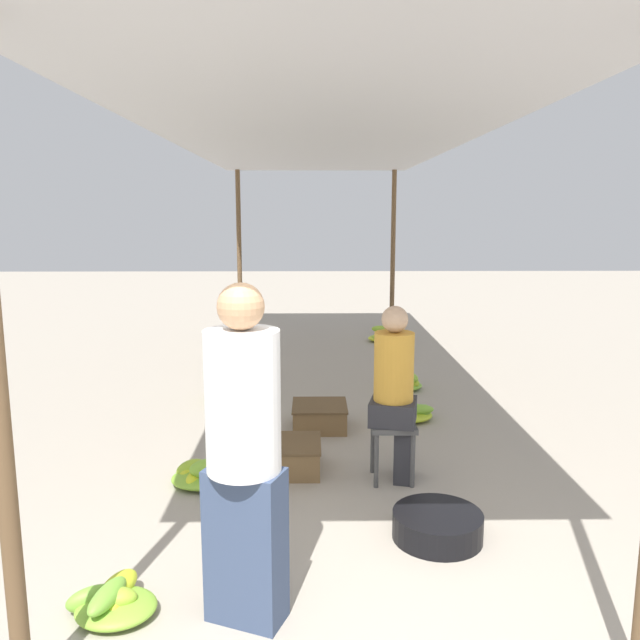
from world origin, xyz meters
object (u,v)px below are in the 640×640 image
(banana_pile_right_2, at_px, (403,382))
(banana_pile_right_0, at_px, (410,411))
(stool, at_px, (392,434))
(vendor_seated, at_px, (396,390))
(vendor_foreground, at_px, (244,451))
(banana_pile_left_1, at_px, (242,364))
(basin_black, at_px, (437,525))
(banana_pile_right_1, at_px, (384,336))
(banana_pile_left_3, at_px, (113,601))
(crate_mid, at_px, (289,456))
(crate_near, at_px, (320,416))
(banana_pile_left_0, at_px, (204,474))
(banana_pile_left_2, at_px, (231,393))

(banana_pile_right_2, bearing_deg, banana_pile_right_0, -94.89)
(banana_pile_right_0, bearing_deg, stool, -104.16)
(stool, relative_size, vendor_seated, 0.34)
(vendor_foreground, xyz_separation_m, banana_pile_right_0, (1.31, 3.09, -0.81))
(banana_pile_left_1, bearing_deg, basin_black, -68.46)
(banana_pile_right_2, bearing_deg, banana_pile_left_1, 154.32)
(banana_pile_right_1, bearing_deg, banana_pile_right_2, -91.99)
(banana_pile_left_3, distance_m, banana_pile_right_1, 7.24)
(banana_pile_right_1, height_order, crate_mid, banana_pile_right_1)
(banana_pile_right_1, bearing_deg, crate_mid, -104.88)
(stool, distance_m, crate_near, 1.32)
(banana_pile_left_0, height_order, crate_near, crate_near)
(vendor_foreground, height_order, banana_pile_right_0, vendor_foreground)
(stool, bearing_deg, banana_pile_right_2, 79.73)
(banana_pile_right_1, bearing_deg, banana_pile_left_1, -138.91)
(banana_pile_left_0, xyz_separation_m, banana_pile_left_2, (-0.06, 2.09, 0.03))
(banana_pile_right_1, distance_m, crate_near, 4.24)
(stool, xyz_separation_m, crate_mid, (-0.80, 0.18, -0.25))
(banana_pile_right_0, bearing_deg, banana_pile_left_1, 133.22)
(vendor_seated, distance_m, banana_pile_left_2, 2.61)
(stool, relative_size, banana_pile_left_3, 0.94)
(vendor_seated, bearing_deg, banana_pile_left_1, 114.30)
(banana_pile_left_1, height_order, banana_pile_right_2, banana_pile_right_2)
(vendor_foreground, distance_m, banana_pile_left_1, 5.21)
(banana_pile_left_3, bearing_deg, stool, 44.65)
(banana_pile_left_3, relative_size, crate_mid, 0.94)
(basin_black, bearing_deg, crate_near, 109.12)
(banana_pile_left_3, distance_m, banana_pile_right_0, 3.65)
(stool, xyz_separation_m, vendor_seated, (0.02, 0.00, 0.35))
(vendor_seated, bearing_deg, vendor_foreground, -120.25)
(vendor_seated, relative_size, basin_black, 2.39)
(basin_black, distance_m, banana_pile_left_1, 4.67)
(vendor_seated, xyz_separation_m, crate_near, (-0.56, 1.18, -0.60))
(banana_pile_left_1, xyz_separation_m, banana_pile_right_2, (1.99, -0.96, 0.02))
(basin_black, relative_size, crate_mid, 1.10)
(banana_pile_left_3, bearing_deg, banana_pile_right_2, 63.07)
(stool, bearing_deg, vendor_seated, 13.13)
(banana_pile_right_0, bearing_deg, vendor_foreground, -112.97)
(banana_pile_left_3, xyz_separation_m, banana_pile_right_0, (2.00, 3.05, 0.01))
(crate_mid, bearing_deg, banana_pile_right_1, 75.12)
(crate_near, relative_size, crate_mid, 1.01)
(banana_pile_right_1, distance_m, banana_pile_right_2, 2.78)
(stool, bearing_deg, basin_black, -78.78)
(crate_mid, bearing_deg, banana_pile_right_2, 61.51)
(banana_pile_right_2, xyz_separation_m, crate_mid, (-1.26, -2.31, 0.03))
(vendor_seated, relative_size, banana_pile_left_2, 2.27)
(banana_pile_left_3, distance_m, banana_pile_right_2, 4.62)
(stool, height_order, basin_black, stool)
(banana_pile_left_3, bearing_deg, crate_near, 68.59)
(banana_pile_left_2, relative_size, banana_pile_right_1, 0.93)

